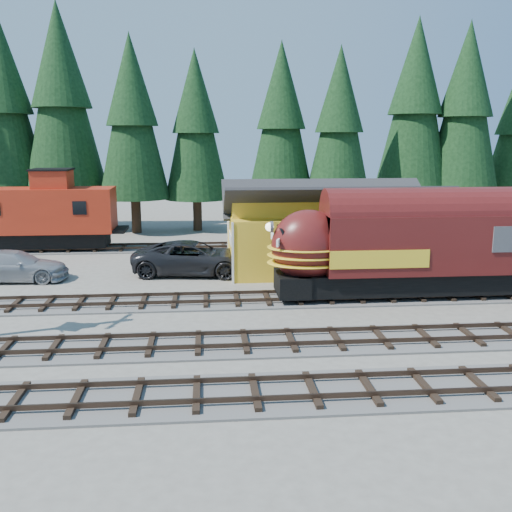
{
  "coord_description": "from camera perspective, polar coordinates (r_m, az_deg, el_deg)",
  "views": [
    {
      "loc": [
        -7.41,
        -22.85,
        7.82
      ],
      "look_at": [
        -5.04,
        4.0,
        2.25
      ],
      "focal_mm": 40.0,
      "sensor_mm": 36.0,
      "label": 1
    }
  ],
  "objects": [
    {
      "name": "conifer_backdrop",
      "position": [
        48.73,
        8.41,
        14.28
      ],
      "size": [
        79.7,
        22.06,
        17.31
      ],
      "color": "black",
      "rests_on": "ground"
    },
    {
      "name": "locomotive",
      "position": [
        29.25,
        15.63,
        0.64
      ],
      "size": [
        15.25,
        3.03,
        4.15
      ],
      "color": "black",
      "rests_on": "ground"
    },
    {
      "name": "pickup_truck_a",
      "position": [
        33.51,
        -6.3,
        -0.19
      ],
      "size": [
        7.35,
        4.07,
        1.95
      ],
      "primitive_type": "imported",
      "rotation": [
        0.0,
        0.0,
        1.45
      ],
      "color": "black",
      "rests_on": "ground"
    },
    {
      "name": "depot",
      "position": [
        34.51,
        7.42,
        3.48
      ],
      "size": [
        12.8,
        7.0,
        5.3
      ],
      "color": "gold",
      "rests_on": "ground"
    },
    {
      "name": "caboose",
      "position": [
        42.77,
        -20.75,
        3.96
      ],
      "size": [
        10.27,
        2.98,
        5.34
      ],
      "color": "black",
      "rests_on": "ground"
    },
    {
      "name": "ground",
      "position": [
        25.26,
        12.36,
        -6.64
      ],
      "size": [
        120.0,
        120.0,
        0.0
      ],
      "primitive_type": "plane",
      "color": "#6B665B",
      "rests_on": "ground"
    },
    {
      "name": "track_spur",
      "position": [
        41.66,
        -8.52,
        0.8
      ],
      "size": [
        32.0,
        3.2,
        0.33
      ],
      "color": "#4C4947",
      "rests_on": "ground"
    },
    {
      "name": "pickup_truck_b",
      "position": [
        34.51,
        -23.03,
        -0.93
      ],
      "size": [
        5.89,
        2.52,
        1.69
      ],
      "primitive_type": "imported",
      "rotation": [
        0.0,
        0.0,
        1.55
      ],
      "color": "#9B9DA2",
      "rests_on": "ground"
    }
  ]
}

